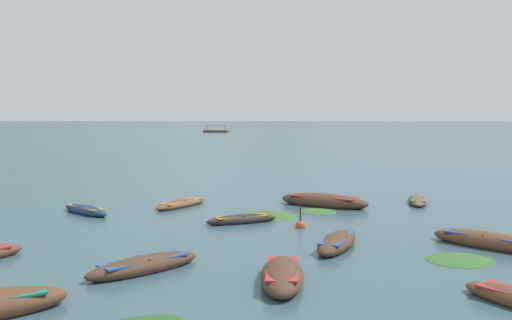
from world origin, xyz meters
The scene contains 18 objects.
ground_plane centered at (0.00, 1500.00, 0.00)m, with size 6000.00×6000.00×0.00m, color #385660.
mountain_2 centered at (-590.69, 2043.43, 291.97)m, with size 1656.16×1656.16×583.93m, color slate.
mountain_3 centered at (211.58, 1770.91, 94.23)m, with size 702.13×702.13×188.47m, color slate.
rowboat_0 centered at (1.11, 8.91, 0.20)m, with size 1.51×3.47×0.65m.
rowboat_2 centered at (-2.64, 10.27, 0.17)m, with size 3.36×3.06×0.54m.
rowboat_3 centered at (4.54, 21.56, 0.24)m, with size 4.57×3.78×0.78m.
rowboat_4 centered at (-6.59, 20.12, 0.15)m, with size 2.90×3.11×0.47m.
rowboat_5 centered at (0.36, 17.39, 0.14)m, with size 3.16×1.81×0.43m.
rowboat_9 centered at (8.40, 12.58, 0.20)m, with size 3.31×3.63×0.64m.
rowboat_10 centered at (3.36, 12.76, 0.18)m, with size 2.36×3.52×0.57m.
rowboat_11 centered at (-2.43, 21.84, 0.14)m, with size 2.78×3.52×0.43m.
rowboat_12 centered at (9.50, 22.27, 0.13)m, with size 1.96×3.64×0.42m.
ferry_0 centered at (-2.03, 168.40, 0.45)m, with size 8.17×4.72×2.54m.
mooring_buoy centered at (2.63, 16.26, 0.09)m, with size 0.38×0.38×0.91m.
weed_patch_1 centered at (1.76, 18.88, 0.00)m, with size 2.68×2.17×0.14m, color #38662D.
weed_patch_2 centered at (5.35, 21.80, 0.00)m, with size 2.79×1.84×0.14m, color #477033.
weed_patch_3 centered at (6.73, 10.89, 0.00)m, with size 1.90×2.10×0.14m, color #38662D.
weed_patch_5 centered at (3.95, 19.94, 0.00)m, with size 1.66×1.89×0.14m, color #38662D.
Camera 1 is at (-0.46, -5.25, 4.28)m, focal length 39.11 mm.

